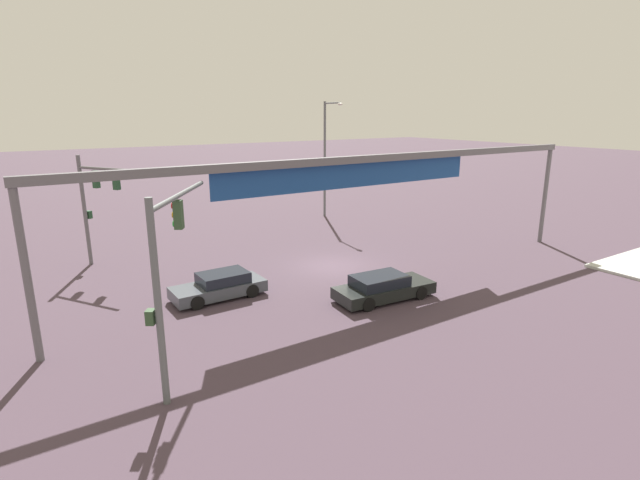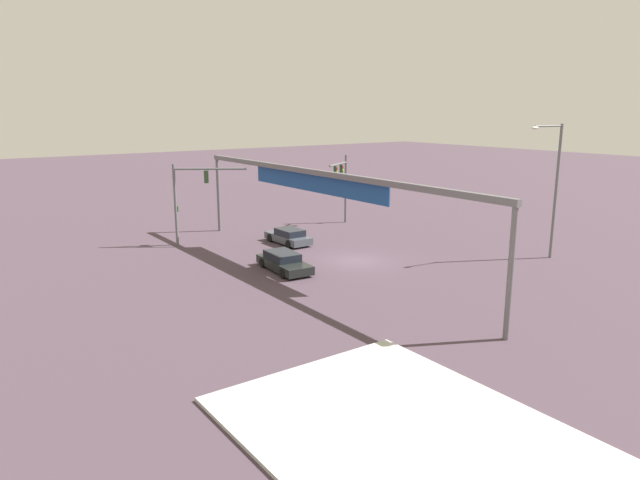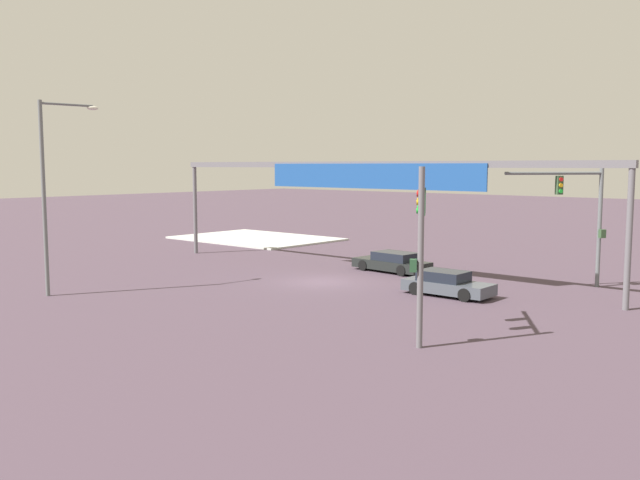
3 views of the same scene
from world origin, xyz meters
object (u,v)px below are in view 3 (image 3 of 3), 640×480
at_px(sedan_car_approaching, 393,262).
at_px(traffic_signal_opposite_side, 421,228).
at_px(traffic_signal_near_corner, 582,207).
at_px(streetlamp_curved_arm, 50,184).
at_px(sedan_car_waiting_far, 447,284).

bearing_deg(sedan_car_approaching, traffic_signal_opposite_side, 133.36).
bearing_deg(sedan_car_approaching, traffic_signal_near_corner, -164.40).
relative_size(traffic_signal_opposite_side, sedan_car_approaching, 1.28).
bearing_deg(traffic_signal_opposite_side, streetlamp_curved_arm, 70.97).
xyz_separation_m(sedan_car_approaching, sedan_car_waiting_far, (-6.36, 4.43, -0.00)).
height_order(traffic_signal_near_corner, traffic_signal_opposite_side, traffic_signal_near_corner).
xyz_separation_m(traffic_signal_near_corner, sedan_car_waiting_far, (4.06, 6.42, -3.63)).
distance_m(traffic_signal_near_corner, sedan_car_waiting_far, 8.42).
relative_size(sedan_car_approaching, sedan_car_waiting_far, 1.12).
relative_size(traffic_signal_near_corner, traffic_signal_opposite_side, 1.01).
height_order(sedan_car_approaching, sedan_car_waiting_far, same).
height_order(traffic_signal_opposite_side, sedan_car_approaching, traffic_signal_opposite_side).
xyz_separation_m(streetlamp_curved_arm, sedan_car_waiting_far, (-14.58, -12.59, -4.88)).
distance_m(traffic_signal_near_corner, streetlamp_curved_arm, 26.66).
bearing_deg(sedan_car_approaching, sedan_car_waiting_far, 149.92).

